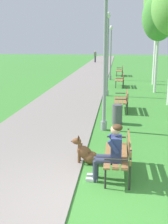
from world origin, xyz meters
name	(u,v)px	position (x,y,z in m)	size (l,w,h in m)	color
ground_plane	(90,208)	(0.00, 0.00, 0.00)	(120.00, 120.00, 0.00)	#3D8433
paved_path	(93,71)	(-2.02, 24.00, 0.02)	(3.33, 60.00, 0.04)	gray
park_bench_near	(121,152)	(0.53, 1.41, 0.51)	(0.55, 1.50, 0.85)	olive
park_bench_mid	(123,99)	(0.67, 7.44, 0.51)	(0.55, 1.50, 0.85)	olive
park_bench_far	(121,79)	(0.62, 14.10, 0.51)	(0.55, 1.50, 0.85)	olive
park_bench_furthest	(120,70)	(0.64, 20.19, 0.51)	(0.55, 1.50, 0.85)	olive
person_seated_on_near_bench	(111,150)	(0.33, 1.08, 0.68)	(0.74, 0.49, 1.25)	#33384C
dog_brown	(86,153)	(-0.27, 1.87, 0.26)	(0.83, 0.28, 0.71)	brown
lamp_post_near	(105,61)	(0.01, 4.61, 2.28)	(0.24, 0.24, 4.41)	gray
lamp_post_mid	(108,54)	(-0.14, 10.79, 2.24)	(0.24, 0.24, 4.34)	gray
lamp_post_far	(111,52)	(-0.15, 17.46, 2.08)	(0.24, 0.24, 4.02)	gray
birch_tree_fifth	(159,17)	(2.58, 12.15, 4.15)	(1.85, 1.67, 5.46)	silver
birch_tree_sixth	(158,4)	(2.89, 15.38, 5.22)	(1.87, 1.63, 6.61)	silver
litter_bin	(117,114)	(0.45, 5.43, 0.35)	(0.36, 0.36, 0.70)	#515156
pedestrian_distant	(95,56)	(-2.75, 35.59, 0.84)	(0.32, 0.22, 1.65)	#383842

